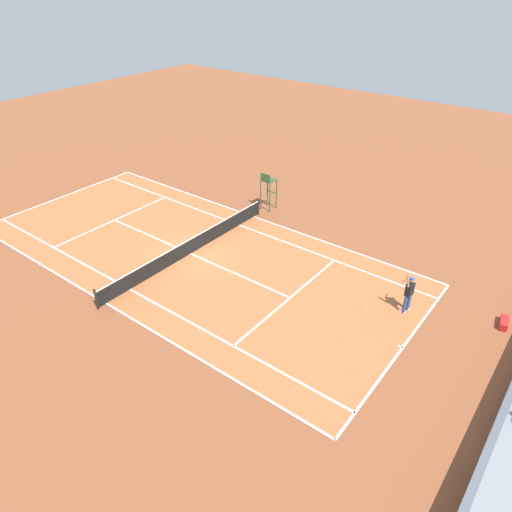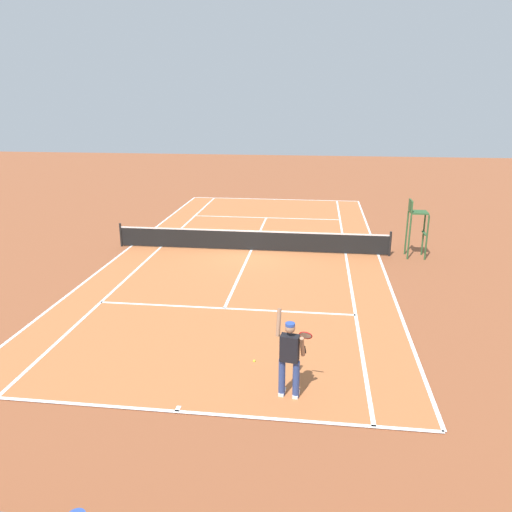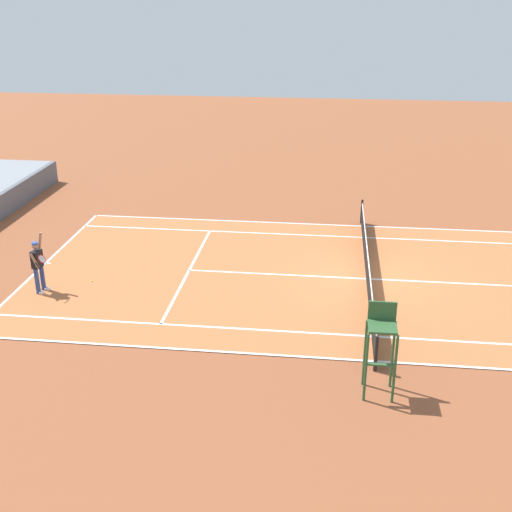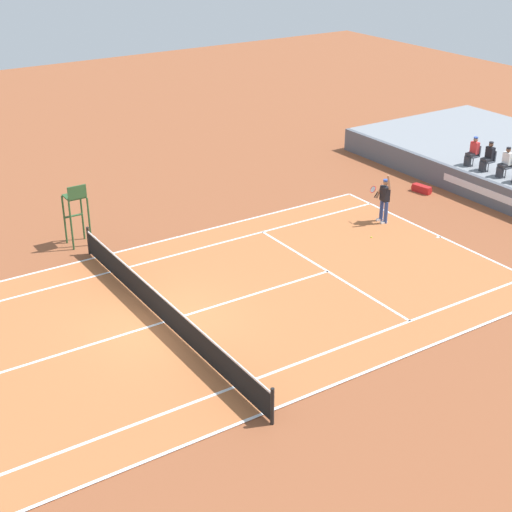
% 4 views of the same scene
% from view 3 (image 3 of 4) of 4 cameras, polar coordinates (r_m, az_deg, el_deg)
% --- Properties ---
extents(ground_plane, '(80.00, 80.00, 0.00)m').
position_cam_3_polar(ground_plane, '(23.26, 9.69, -2.05)').
color(ground_plane, brown).
extents(court, '(11.08, 23.88, 0.03)m').
position_cam_3_polar(court, '(23.26, 9.69, -2.02)').
color(court, '#B76638').
rests_on(court, ground).
extents(net, '(11.98, 0.10, 1.07)m').
position_cam_3_polar(net, '(23.05, 9.77, -0.87)').
color(net, black).
rests_on(net, ground).
extents(tennis_player, '(0.81, 0.62, 2.08)m').
position_cam_3_polar(tennis_player, '(22.79, -18.66, -0.77)').
color(tennis_player, navy).
rests_on(tennis_player, ground).
extents(tennis_ball, '(0.07, 0.07, 0.07)m').
position_cam_3_polar(tennis_ball, '(23.43, -14.27, -2.17)').
color(tennis_ball, '#D1E533').
rests_on(tennis_ball, ground).
extents(umpire_chair, '(0.77, 0.77, 2.44)m').
position_cam_3_polar(umpire_chair, '(16.41, 10.97, -7.17)').
color(umpire_chair, '#2D562D').
rests_on(umpire_chair, ground).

